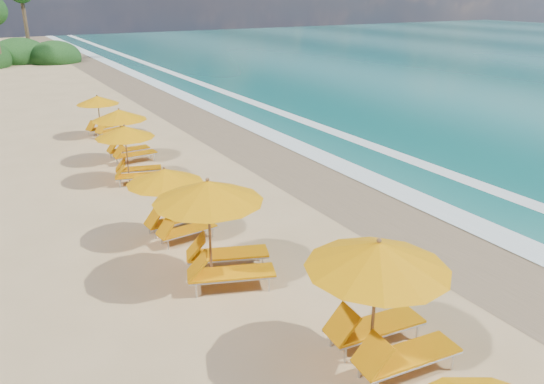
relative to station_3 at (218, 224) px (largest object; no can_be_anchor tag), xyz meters
name	(u,v)px	position (x,y,z in m)	size (l,w,h in m)	color
ground	(272,230)	(2.55, 1.89, -1.49)	(160.00, 160.00, 0.00)	tan
wet_sand	(376,205)	(6.55, 1.89, -1.48)	(4.00, 160.00, 0.01)	#8E7555
surf_foam	(435,190)	(9.25, 1.89, -1.46)	(4.00, 160.00, 0.01)	white
station_2	(384,294)	(1.34, -4.39, 0.00)	(3.01, 2.82, 2.66)	olive
station_3	(218,224)	(0.00, 0.00, 0.00)	(3.41, 3.35, 2.66)	olive
station_4	(172,198)	(-0.15, 2.82, -0.27)	(2.48, 2.33, 2.17)	olive
station_5	(131,150)	(0.23, 8.24, -0.27)	(2.71, 2.63, 2.17)	olive
station_6	(125,131)	(0.74, 10.94, -0.23)	(2.47, 2.30, 2.24)	olive
station_7	(102,113)	(0.86, 15.54, -0.35)	(2.63, 2.59, 2.04)	olive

